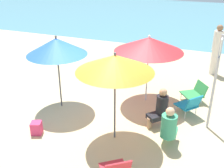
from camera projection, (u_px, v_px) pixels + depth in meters
The scene contains 12 objects.
ground_plane at pixel (112, 118), 6.98m from camera, with size 40.00×40.00×0.00m, color #D3BC8C.
sea_water at pixel (187, 17), 19.34m from camera, with size 40.00×16.00×0.01m, color #5693A3.
umbrella_orange at pixel (115, 63), 5.49m from camera, with size 1.64×1.64×2.05m.
umbrella_blue at pixel (57, 46), 6.87m from camera, with size 1.57×1.57×2.00m.
umbrella_red at pixel (149, 44), 7.19m from camera, with size 1.87×1.87×1.93m.
beach_chair_a at pixel (195, 92), 7.71m from camera, with size 0.79×0.78×0.56m.
beach_chair_c at pixel (189, 104), 6.97m from camera, with size 0.72×0.71×0.63m.
person_a at pixel (160, 107), 6.51m from camera, with size 0.49×0.51×0.98m.
person_b at pixel (169, 126), 5.79m from camera, with size 0.34×0.57×0.97m.
person_c at pixel (216, 50), 9.34m from camera, with size 0.32×0.32×1.76m.
warning_sign at pixel (217, 70), 5.99m from camera, with size 0.06×0.50×2.30m.
beach_bag at pixel (37, 128), 6.31m from camera, with size 0.23×0.24×0.31m, color #DB3866.
Camera 1 is at (2.19, -5.56, 3.73)m, focal length 43.46 mm.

